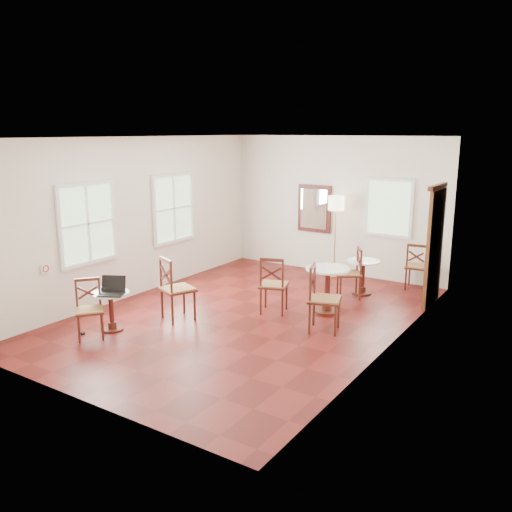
{
  "coord_description": "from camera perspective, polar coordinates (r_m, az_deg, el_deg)",
  "views": [
    {
      "loc": [
        4.89,
        -7.21,
        3.11
      ],
      "look_at": [
        0.0,
        0.3,
        1.0
      ],
      "focal_mm": 37.56,
      "sensor_mm": 36.0,
      "label": 1
    }
  ],
  "objects": [
    {
      "name": "chair_near_b",
      "position": [
        8.58,
        -17.33,
        -5.42
      ],
      "size": [
        0.59,
        0.59,
        0.91
      ],
      "rotation": [
        0.0,
        0.0,
        0.9
      ],
      "color": "#4E1E13",
      "rests_on": "ground"
    },
    {
      "name": "cafe_table_back",
      "position": [
        10.56,
        11.3,
        -1.81
      ],
      "size": [
        0.63,
        0.63,
        0.67
      ],
      "color": "#4E1E13",
      "rests_on": "ground"
    },
    {
      "name": "chair_back_b",
      "position": [
        10.27,
        10.02,
        -1.8
      ],
      "size": [
        0.61,
        0.61,
        0.96
      ],
      "rotation": [
        0.0,
        0.0,
        -0.99
      ],
      "color": "#4E1E13",
      "rests_on": "ground"
    },
    {
      "name": "room_shell",
      "position": [
        9.05,
        -0.41,
        5.5
      ],
      "size": [
        5.02,
        7.02,
        3.01
      ],
      "color": "white",
      "rests_on": "ground"
    },
    {
      "name": "chair_mid_b",
      "position": [
        8.5,
        7.14,
        -4.52
      ],
      "size": [
        0.62,
        0.62,
        1.06
      ],
      "rotation": [
        0.0,
        0.0,
        1.88
      ],
      "color": "#4E1E13",
      "rests_on": "ground"
    },
    {
      "name": "power_adapter",
      "position": [
        8.87,
        -18.04,
        -7.83
      ],
      "size": [
        0.09,
        0.05,
        0.03
      ],
      "primitive_type": "cube",
      "color": "black",
      "rests_on": "ground"
    },
    {
      "name": "ground",
      "position": [
        9.25,
        -1.02,
        -6.4
      ],
      "size": [
        7.0,
        7.0,
        0.0
      ],
      "primitive_type": "plane",
      "color": "#5E1310",
      "rests_on": "ground"
    },
    {
      "name": "navy_mug",
      "position": [
        8.78,
        -15.98,
        -3.42
      ],
      "size": [
        0.1,
        0.07,
        0.08
      ],
      "color": "#0F1233",
      "rests_on": "cafe_table_near"
    },
    {
      "name": "cafe_table_mid",
      "position": [
        9.35,
        7.61,
        -3.08
      ],
      "size": [
        0.76,
        0.76,
        0.81
      ],
      "color": "#4E1E13",
      "rests_on": "ground"
    },
    {
      "name": "laptop",
      "position": [
        8.61,
        -15.06,
        -3.49
      ],
      "size": [
        0.48,
        0.46,
        0.27
      ],
      "rotation": [
        0.0,
        0.0,
        0.5
      ],
      "color": "black",
      "rests_on": "cafe_table_near"
    },
    {
      "name": "water_glass",
      "position": [
        8.79,
        -14.95,
        -3.23
      ],
      "size": [
        0.07,
        0.07,
        0.11
      ],
      "primitive_type": "cylinder",
      "color": "white",
      "rests_on": "cafe_table_near"
    },
    {
      "name": "floor_lamp",
      "position": [
        11.5,
        8.52,
        5.01
      ],
      "size": [
        0.34,
        0.34,
        1.76
      ],
      "color": "#BF8C3F",
      "rests_on": "ground"
    },
    {
      "name": "chair_back_a",
      "position": [
        11.11,
        16.79,
        -1.07
      ],
      "size": [
        0.48,
        0.48,
        0.95
      ],
      "rotation": [
        0.0,
        0.0,
        3.25
      ],
      "color": "#4E1E13",
      "rests_on": "ground"
    },
    {
      "name": "chair_mid_a",
      "position": [
        9.28,
        1.88,
        -3.08
      ],
      "size": [
        0.59,
        0.59,
        1.01
      ],
      "rotation": [
        0.0,
        0.0,
        3.48
      ],
      "color": "#4E1E13",
      "rests_on": "ground"
    },
    {
      "name": "chair_near_a",
      "position": [
        9.02,
        -8.5,
        -3.46
      ],
      "size": [
        0.66,
        0.66,
        1.08
      ],
      "rotation": [
        0.0,
        0.0,
        2.73
      ],
      "color": "#4E1E13",
      "rests_on": "ground"
    },
    {
      "name": "cafe_table_near",
      "position": [
        8.79,
        -15.17,
        -5.24
      ],
      "size": [
        0.6,
        0.6,
        0.63
      ],
      "color": "#4E1E13",
      "rests_on": "ground"
    },
    {
      "name": "mouse",
      "position": [
        8.66,
        -15.08,
        -3.75
      ],
      "size": [
        0.09,
        0.06,
        0.03
      ],
      "primitive_type": "ellipsoid",
      "rotation": [
        0.0,
        0.0,
        0.1
      ],
      "color": "black",
      "rests_on": "cafe_table_near"
    }
  ]
}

